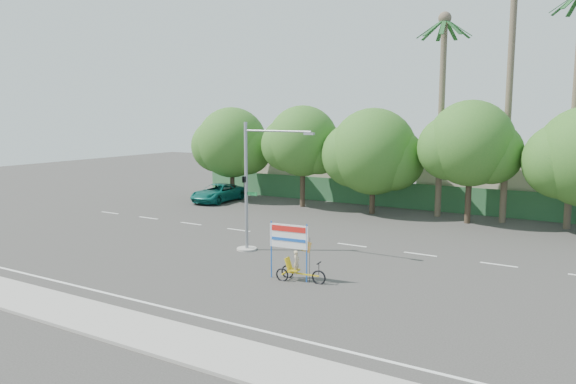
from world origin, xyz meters
The scene contains 14 objects.
ground centered at (0.00, 0.00, 0.00)m, with size 120.00×120.00×0.00m, color #33302D.
sidewalk_near centered at (0.00, -7.50, 0.06)m, with size 50.00×2.40×0.12m, color gray.
fence centered at (0.00, 21.50, 1.00)m, with size 38.00×0.08×2.00m, color #336B3D.
building_left centered at (-10.00, 26.00, 2.00)m, with size 12.00×8.00×4.00m, color #BCB395.
building_right centered at (8.00, 26.00, 1.80)m, with size 14.00×8.00×3.60m, color #BCB395.
tree_far_left centered at (-14.05, 18.00, 4.76)m, with size 7.14×6.00×7.96m.
tree_left centered at (-7.05, 18.00, 5.06)m, with size 6.66×5.60×8.07m.
tree_center centered at (-1.05, 18.00, 4.47)m, with size 7.62×6.40×7.85m.
tree_right centered at (5.95, 18.00, 5.24)m, with size 6.90×5.80×8.36m.
palm_tall centered at (8.00, 19.50, 10.46)m, with size 3.73×3.79×17.45m.
palm_short centered at (3.50, 19.50, 8.86)m, with size 3.73×3.79×14.45m.
traffic_signal centered at (-2.20, 3.98, 2.92)m, with size 4.72×1.10×7.00m.
trike_billboard centered at (2.63, 0.45, 1.08)m, with size 2.72×0.73×2.68m.
pickup_truck centered at (-14.39, 16.44, 0.75)m, with size 2.50×5.43×1.51m, color #0D6156.
Camera 1 is at (15.12, -20.58, 7.50)m, focal length 35.00 mm.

